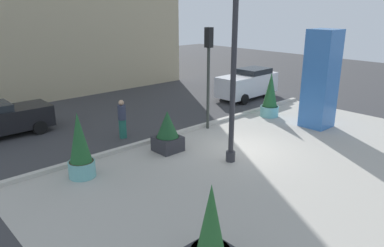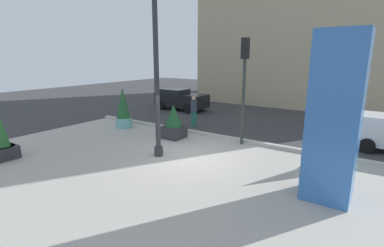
{
  "view_description": "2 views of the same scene",
  "coord_description": "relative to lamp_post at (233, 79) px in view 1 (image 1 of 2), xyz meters",
  "views": [
    {
      "loc": [
        -11.13,
        -9.28,
        5.7
      ],
      "look_at": [
        -1.42,
        1.35,
        1.11
      ],
      "focal_mm": 34.42,
      "sensor_mm": 36.0,
      "label": 1
    },
    {
      "loc": [
        6.25,
        -9.15,
        4.01
      ],
      "look_at": [
        -0.6,
        0.93,
        1.15
      ],
      "focal_mm": 26.82,
      "sensor_mm": 36.0,
      "label": 2
    }
  ],
  "objects": [
    {
      "name": "curb_strip",
      "position": [
        1.22,
        3.74,
        -3.11
      ],
      "size": [
        18.0,
        0.24,
        0.16
      ],
      "primitive_type": "cube",
      "color": "#B7B2A8",
      "rests_on": "ground_plane"
    },
    {
      "name": "potted_plant_near_right",
      "position": [
        -4.84,
        2.58,
        -2.13
      ],
      "size": [
        0.92,
        0.92,
        2.34
      ],
      "color": "#6BB2B2",
      "rests_on": "ground_plane"
    },
    {
      "name": "traffic_light_far_side",
      "position": [
        2.15,
        3.43,
        0.03
      ],
      "size": [
        0.28,
        0.42,
        4.81
      ],
      "color": "#333833",
      "rests_on": "ground_plane"
    },
    {
      "name": "potted_plant_near_left",
      "position": [
        -1.11,
        2.46,
        -2.39
      ],
      "size": [
        1.01,
        1.01,
        1.71
      ],
      "color": "#2D2D33",
      "rests_on": "ground_plane"
    },
    {
      "name": "ground_plane",
      "position": [
        1.22,
        4.62,
        -3.19
      ],
      "size": [
        60.0,
        60.0,
        0.0
      ],
      "primitive_type": "plane",
      "color": "#38383A"
    },
    {
      "name": "potted_plant_by_pillar",
      "position": [
        6.1,
        2.67,
        -2.12
      ],
      "size": [
        0.97,
        0.97,
        2.38
      ],
      "color": "#6BB2B2",
      "rests_on": "ground_plane"
    },
    {
      "name": "lamp_post",
      "position": [
        0.0,
        0.0,
        0.0
      ],
      "size": [
        0.44,
        0.44,
        6.55
      ],
      "color": "#2D2D33",
      "rests_on": "ground_plane"
    },
    {
      "name": "pedestrian_by_curb",
      "position": [
        -1.64,
        5.04,
        -2.2
      ],
      "size": [
        0.42,
        0.42,
        1.78
      ],
      "color": "#236656",
      "rests_on": "ground_plane"
    },
    {
      "name": "art_pillar_blue",
      "position": [
        6.39,
        0.05,
        -0.84
      ],
      "size": [
        1.29,
        1.29,
        4.71
      ],
      "primitive_type": "cube",
      "color": "#3870BC",
      "rests_on": "ground_plane"
    },
    {
      "name": "car_intersection",
      "position": [
        -5.5,
        9.01,
        -2.38
      ],
      "size": [
        4.08,
        2.01,
        1.57
      ],
      "color": "black",
      "rests_on": "ground_plane"
    },
    {
      "name": "car_far_lane",
      "position": [
        8.48,
        6.16,
        -2.24
      ],
      "size": [
        4.44,
        2.07,
        1.87
      ],
      "color": "silver",
      "rests_on": "ground_plane"
    },
    {
      "name": "plaza_pavement",
      "position": [
        1.22,
        -1.38,
        -3.19
      ],
      "size": [
        18.0,
        10.0,
        0.02
      ],
      "primitive_type": "cube",
      "color": "#ADA89E",
      "rests_on": "ground_plane"
    },
    {
      "name": "potted_plant_mid_plaza",
      "position": [
        -4.91,
        -3.79,
        -2.33
      ],
      "size": [
        0.95,
        0.95,
        2.15
      ],
      "color": "#2D2D33",
      "rests_on": "ground_plane"
    }
  ]
}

